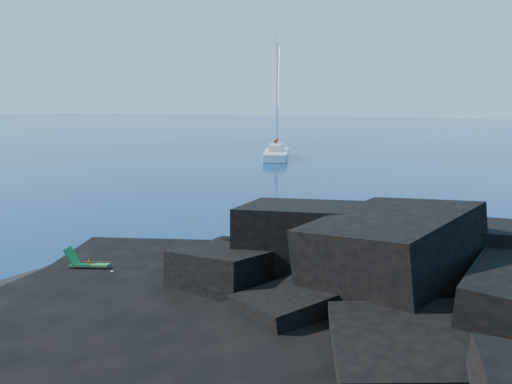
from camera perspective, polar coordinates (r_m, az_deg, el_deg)
headland at (r=16.16m, az=12.59°, el=-14.85°), size 24.00×24.00×3.60m
beach at (r=18.04m, az=-17.54°, el=-12.33°), size 9.08×6.86×0.70m
surf_foam at (r=20.98m, az=-7.87°, el=-8.69°), size 10.00×8.00×0.06m
sailboat at (r=60.32m, az=2.36°, el=3.88°), size 7.44×13.15×13.71m
deck_chair at (r=20.05m, az=-18.41°, el=-7.32°), size 1.76×1.29×1.11m
towel at (r=19.54m, az=-17.46°, el=-9.36°), size 2.33×1.99×0.06m
sunbather at (r=19.49m, az=-17.49°, el=-8.94°), size 1.82×1.39×0.25m
marker_cone at (r=20.16m, az=-18.52°, el=-8.01°), size 0.42×0.42×0.59m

